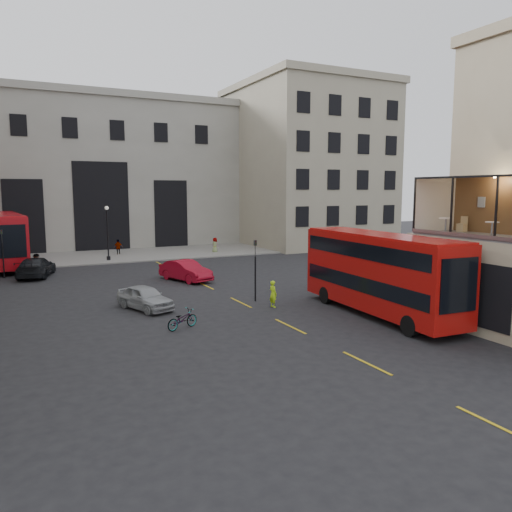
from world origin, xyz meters
name	(u,v)px	position (x,y,z in m)	size (l,w,h in m)	color
ground	(405,356)	(0.00, 0.00, 0.00)	(140.00, 140.00, 0.00)	black
gateway	(93,169)	(-5.00, 47.99, 9.39)	(35.00, 10.60, 18.00)	#9F9E94
building_right	(306,162)	(20.00, 39.97, 10.39)	(16.60, 18.60, 20.00)	#A29B82
pavement_far	(102,256)	(-6.00, 38.00, 0.06)	(40.00, 12.00, 0.12)	slate
traffic_light_near	(255,262)	(-1.00, 12.00, 2.42)	(0.16, 0.20, 3.80)	black
traffic_light_far	(2,247)	(-15.00, 28.00, 2.42)	(0.16, 0.20, 3.80)	black
street_lamp_b	(108,237)	(-6.00, 34.00, 2.39)	(0.36, 0.36, 5.33)	black
bus_near	(379,270)	(3.50, 5.88, 2.52)	(3.13, 11.36, 4.49)	#A30E0B
bus_far	(3,237)	(-14.97, 34.35, 2.69)	(3.85, 12.21, 4.79)	#AD0C13
car_a	(145,297)	(-7.64, 12.89, 0.70)	(1.64, 4.09, 1.39)	#999DA1
car_b	(186,271)	(-2.64, 20.63, 0.78)	(1.65, 4.73, 1.56)	maroon
car_c	(36,267)	(-12.73, 27.56, 0.78)	(2.19, 5.38, 1.56)	black
bicycle	(182,319)	(-7.00, 8.03, 0.48)	(0.64, 1.83, 0.96)	gray
cyclist	(273,294)	(-0.79, 10.09, 0.79)	(0.58, 0.38, 1.59)	#C0FF1A
pedestrian_b	(37,263)	(-12.57, 29.88, 0.79)	(1.02, 0.59, 1.58)	gray
pedestrian_c	(118,247)	(-4.28, 38.06, 0.84)	(0.99, 0.41, 1.69)	gray
pedestrian_d	(215,245)	(5.64, 35.48, 0.85)	(0.83, 0.54, 1.69)	gray
cafe_table_mid	(492,227)	(5.61, 0.64, 5.12)	(0.62, 0.62, 0.78)	beige
cafe_table_far	(446,223)	(5.68, 3.44, 5.14)	(0.66, 0.66, 0.82)	silver
cafe_chair_d	(462,227)	(7.50, 4.00, 4.85)	(0.46, 0.46, 0.83)	tan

